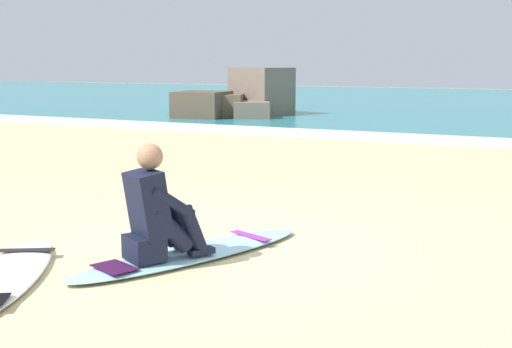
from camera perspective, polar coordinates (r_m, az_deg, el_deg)
name	(u,v)px	position (r m, az deg, el deg)	size (l,w,h in m)	color
ground_plane	(213,249)	(6.15, -3.67, -6.29)	(80.00, 80.00, 0.00)	beige
sea	(510,104)	(28.30, 20.54, 5.51)	(80.00, 28.00, 0.10)	teal
breaking_foam	(434,139)	(14.79, 14.74, 2.83)	(80.00, 0.90, 0.11)	white
surfboard_main	(192,253)	(5.90, -5.36, -6.63)	(1.34, 2.44, 0.08)	#9ED1E5
surfer_seated	(157,214)	(5.58, -8.31, -3.38)	(0.63, 0.77, 0.95)	black
surfboard_spare_near	(7,275)	(5.63, -20.16, -7.97)	(1.50, 2.03, 0.08)	white
rock_outcrop_distant	(237,102)	(20.18, -1.60, 6.09)	(3.07, 3.43, 1.50)	#756656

